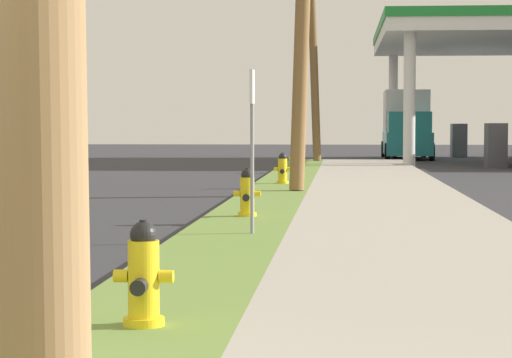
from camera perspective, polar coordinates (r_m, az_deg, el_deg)
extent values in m
cylinder|color=yellow|center=(7.51, -6.07, -7.64)|extent=(0.29, 0.29, 0.06)
cylinder|color=yellow|center=(7.46, -6.08, -5.60)|extent=(0.22, 0.22, 0.60)
sphere|color=black|center=(7.42, -6.09, -3.00)|extent=(0.19, 0.19, 0.19)
cylinder|color=black|center=(7.41, -6.10, -2.39)|extent=(0.06, 0.06, 0.05)
cylinder|color=yellow|center=(7.49, -7.29, -5.21)|extent=(0.10, 0.09, 0.09)
cylinder|color=yellow|center=(7.43, -4.86, -5.26)|extent=(0.10, 0.09, 0.09)
cylinder|color=black|center=(7.30, -6.33, -5.81)|extent=(0.11, 0.12, 0.11)
cylinder|color=yellow|center=(16.32, -0.48, -1.91)|extent=(0.29, 0.29, 0.06)
cylinder|color=yellow|center=(16.30, -0.48, -0.96)|extent=(0.22, 0.22, 0.60)
sphere|color=black|center=(16.28, -0.48, 0.23)|extent=(0.19, 0.19, 0.19)
cylinder|color=black|center=(16.28, -0.48, 0.51)|extent=(0.06, 0.06, 0.05)
cylinder|color=yellow|center=(16.31, -1.04, -0.79)|extent=(0.10, 0.09, 0.09)
cylinder|color=yellow|center=(16.29, 0.08, -0.80)|extent=(0.10, 0.09, 0.09)
cylinder|color=black|center=(16.13, -0.53, -1.01)|extent=(0.11, 0.12, 0.11)
cylinder|color=yellow|center=(25.49, 1.44, -0.17)|extent=(0.29, 0.29, 0.06)
cylinder|color=yellow|center=(25.48, 1.44, 0.43)|extent=(0.22, 0.22, 0.60)
sphere|color=black|center=(25.46, 1.44, 1.20)|extent=(0.19, 0.19, 0.19)
cylinder|color=black|center=(25.46, 1.44, 1.38)|extent=(0.06, 0.06, 0.05)
cylinder|color=yellow|center=(25.48, 1.08, 0.54)|extent=(0.10, 0.09, 0.09)
cylinder|color=yellow|center=(25.47, 1.80, 0.54)|extent=(0.10, 0.09, 0.09)
cylinder|color=black|center=(25.31, 1.42, 0.41)|extent=(0.11, 0.12, 0.11)
cylinder|color=yellow|center=(33.63, 2.14, 0.57)|extent=(0.29, 0.29, 0.06)
cylinder|color=yellow|center=(33.62, 2.14, 1.03)|extent=(0.22, 0.22, 0.60)
sphere|color=black|center=(33.61, 2.14, 1.61)|extent=(0.19, 0.19, 0.19)
cylinder|color=black|center=(33.61, 2.14, 1.75)|extent=(0.06, 0.06, 0.05)
cylinder|color=yellow|center=(33.63, 1.87, 1.12)|extent=(0.10, 0.09, 0.09)
cylinder|color=yellow|center=(33.61, 2.41, 1.11)|extent=(0.10, 0.09, 0.09)
cylinder|color=black|center=(33.45, 2.13, 1.02)|extent=(0.11, 0.12, 0.11)
cylinder|color=brown|center=(42.18, 3.13, 6.53)|extent=(0.74, 0.63, 8.13)
cylinder|color=gray|center=(13.68, -0.21, 1.44)|extent=(0.05, 0.05, 2.10)
cube|color=white|center=(13.68, -0.21, 5.00)|extent=(0.04, 0.36, 0.44)
cylinder|color=silver|center=(39.02, 8.28, 4.24)|extent=(0.44, 0.44, 4.89)
cylinder|color=silver|center=(51.17, 7.41, 3.92)|extent=(0.44, 0.44, 4.89)
cube|color=white|center=(45.50, 11.77, 7.42)|extent=(8.05, 13.97, 0.50)
cube|color=#1E8433|center=(45.54, 11.78, 7.95)|extent=(8.15, 14.07, 0.36)
cube|color=#47474C|center=(39.33, 12.81, 1.79)|extent=(0.70, 1.10, 1.60)
cube|color=#47474C|center=(51.41, 10.88, 2.06)|extent=(0.70, 1.10, 1.60)
cube|color=#197075|center=(48.52, 8.12, 1.93)|extent=(2.06, 6.42, 1.00)
cube|color=white|center=(49.29, 8.08, 3.63)|extent=(2.00, 3.99, 1.90)
cube|color=#197075|center=(46.47, 8.25, 3.05)|extent=(1.86, 2.07, 0.90)
cylinder|color=black|center=(45.94, 9.47, 1.45)|extent=(0.23, 0.76, 0.76)
cylinder|color=black|center=(45.84, 7.10, 1.46)|extent=(0.23, 0.76, 0.76)
cylinder|color=black|center=(51.23, 9.03, 1.60)|extent=(0.23, 0.76, 0.76)
cylinder|color=black|center=(51.14, 6.90, 1.61)|extent=(0.23, 0.76, 0.76)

